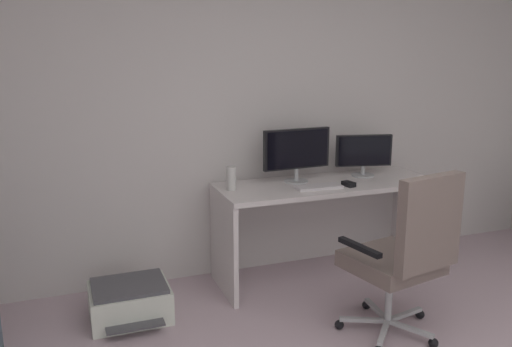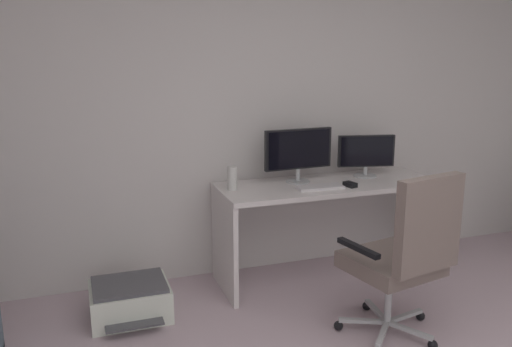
# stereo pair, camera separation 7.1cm
# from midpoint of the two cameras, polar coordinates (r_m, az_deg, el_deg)

# --- Properties ---
(wall_back) EXTENTS (5.52, 0.10, 2.67)m
(wall_back) POSITION_cam_midpoint_polar(r_m,az_deg,el_deg) (4.10, -1.64, 7.56)
(wall_back) COLOR silver
(wall_back) RESTS_ON ground
(desk) EXTENTS (1.68, 0.60, 0.76)m
(desk) POSITION_cam_midpoint_polar(r_m,az_deg,el_deg) (4.08, 7.09, -3.52)
(desk) COLOR silver
(desk) RESTS_ON ground
(monitor_main) EXTENTS (0.54, 0.18, 0.41)m
(monitor_main) POSITION_cam_midpoint_polar(r_m,az_deg,el_deg) (3.97, 3.91, 2.44)
(monitor_main) COLOR #B2B5B7
(monitor_main) RESTS_ON desk
(monitor_secondary) EXTENTS (0.44, 0.18, 0.33)m
(monitor_secondary) POSITION_cam_midpoint_polar(r_m,az_deg,el_deg) (4.25, 11.05, 2.21)
(monitor_secondary) COLOR #B2B5B7
(monitor_secondary) RESTS_ON desk
(keyboard) EXTENTS (0.34, 0.14, 0.02)m
(keyboard) POSITION_cam_midpoint_polar(r_m,az_deg,el_deg) (3.86, 6.23, -1.44)
(keyboard) COLOR silver
(keyboard) RESTS_ON desk
(computer_mouse) EXTENTS (0.08, 0.11, 0.03)m
(computer_mouse) POSITION_cam_midpoint_polar(r_m,az_deg,el_deg) (3.94, 9.42, -1.12)
(computer_mouse) COLOR black
(computer_mouse) RESTS_ON desk
(desktop_speaker) EXTENTS (0.07, 0.07, 0.17)m
(desktop_speaker) POSITION_cam_midpoint_polar(r_m,az_deg,el_deg) (3.78, -3.23, -0.52)
(desktop_speaker) COLOR silver
(desktop_speaker) RESTS_ON desk
(office_chair) EXTENTS (0.64, 0.67, 1.06)m
(office_chair) POSITION_cam_midpoint_polar(r_m,az_deg,el_deg) (3.28, 15.14, -8.07)
(office_chair) COLOR #B7BABC
(office_chair) RESTS_ON ground
(printer) EXTENTS (0.51, 0.50, 0.24)m
(printer) POSITION_cam_midpoint_polar(r_m,az_deg,el_deg) (3.69, -13.96, -13.19)
(printer) COLOR silver
(printer) RESTS_ON ground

